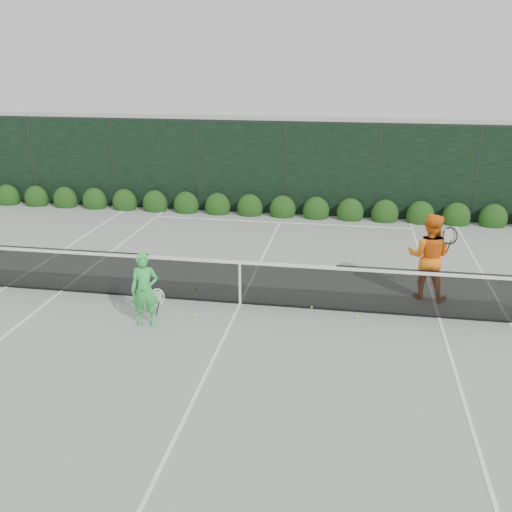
# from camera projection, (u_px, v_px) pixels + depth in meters

# --- Properties ---
(ground) EXTENTS (80.00, 80.00, 0.00)m
(ground) POSITION_uv_depth(u_px,v_px,m) (240.00, 304.00, 12.22)
(ground) COLOR gray
(ground) RESTS_ON ground
(tennis_net) EXTENTS (12.90, 0.10, 1.07)m
(tennis_net) POSITION_uv_depth(u_px,v_px,m) (239.00, 281.00, 12.04)
(tennis_net) COLOR black
(tennis_net) RESTS_ON ground
(player_woman) EXTENTS (0.64, 0.45, 1.48)m
(player_woman) POSITION_uv_depth(u_px,v_px,m) (145.00, 290.00, 11.03)
(player_woman) COLOR green
(player_woman) RESTS_ON ground
(player_man) EXTENTS (1.07, 0.92, 1.90)m
(player_man) POSITION_uv_depth(u_px,v_px,m) (429.00, 257.00, 12.23)
(player_man) COLOR orange
(player_man) RESTS_ON ground
(court_lines) EXTENTS (11.03, 23.83, 0.01)m
(court_lines) POSITION_uv_depth(u_px,v_px,m) (240.00, 303.00, 12.21)
(court_lines) COLOR white
(court_lines) RESTS_ON ground
(windscreen_fence) EXTENTS (32.00, 21.07, 3.06)m
(windscreen_fence) POSITION_uv_depth(u_px,v_px,m) (206.00, 286.00, 9.19)
(windscreen_fence) COLOR black
(windscreen_fence) RESTS_ON ground
(hedge_row) EXTENTS (31.66, 0.65, 0.94)m
(hedge_row) POSITION_uv_depth(u_px,v_px,m) (283.00, 209.00, 18.78)
(hedge_row) COLOR #10340E
(hedge_row) RESTS_ON ground
(tennis_balls) EXTENTS (5.19, 2.01, 0.07)m
(tennis_balls) POSITION_uv_depth(u_px,v_px,m) (211.00, 293.00, 12.66)
(tennis_balls) COLOR #D2E132
(tennis_balls) RESTS_ON ground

